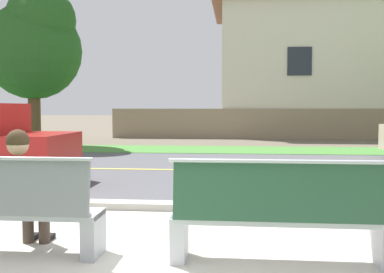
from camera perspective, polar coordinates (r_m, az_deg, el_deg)
name	(u,v)px	position (r m, az deg, el deg)	size (l,w,h in m)	color
ground_plane	(200,163)	(12.19, 0.96, -3.26)	(140.00, 140.00, 0.00)	#665B4C
sidewalk_pavement	(140,253)	(4.79, -6.48, -14.13)	(44.00, 3.60, 0.01)	beige
curb_edge	(168,206)	(6.64, -2.95, -8.64)	(44.00, 0.30, 0.11)	#ADA89E
street_asphalt	(195,170)	(10.71, 0.32, -4.20)	(52.00, 8.00, 0.01)	#515156
road_centre_line	(195,170)	(10.71, 0.32, -4.17)	(48.00, 0.14, 0.01)	#E0CC4C
far_verge_grass	(208,149)	(15.87, 2.02, -1.62)	(48.00, 2.80, 0.02)	#478438
bench_right	(280,217)	(4.36, 10.91, -9.73)	(2.03, 0.48, 1.01)	silver
seated_person_olive	(23,186)	(4.95, -20.22, -5.79)	(0.52, 0.68, 1.25)	#47382D
shade_tree_far_left	(35,44)	(17.97, -18.90, 10.83)	(3.52, 3.52, 5.81)	brown
garden_wall	(249,124)	(21.61, 7.14, 1.59)	(13.00, 0.36, 1.40)	gray
house_across_street	(348,66)	(25.54, 18.78, 8.24)	(13.96, 6.91, 7.09)	beige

